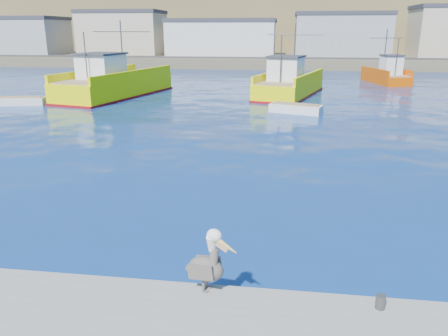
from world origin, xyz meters
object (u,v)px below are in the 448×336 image
at_px(pelican, 208,264).
at_px(skiff_mid, 296,109).
at_px(trawler_yellow_b, 289,84).
at_px(skiff_left, 21,102).
at_px(boat_orange, 387,74).
at_px(trawler_yellow_a, 114,84).

bearing_deg(pelican, skiff_mid, 84.39).
relative_size(trawler_yellow_b, skiff_left, 3.03).
bearing_deg(boat_orange, trawler_yellow_b, -133.84).
xyz_separation_m(trawler_yellow_a, trawler_yellow_b, (15.91, 2.65, -0.12)).
xyz_separation_m(skiff_left, pelican, (19.84, -25.02, 0.87)).
height_order(skiff_left, skiff_mid, skiff_mid).
relative_size(trawler_yellow_b, boat_orange, 1.50).
bearing_deg(skiff_mid, pelican, -95.61).
height_order(skiff_left, pelican, pelican).
bearing_deg(trawler_yellow_a, boat_orange, 27.78).
bearing_deg(trawler_yellow_a, trawler_yellow_b, 9.45).
distance_m(trawler_yellow_a, skiff_left, 8.13).
xyz_separation_m(trawler_yellow_b, skiff_mid, (0.45, -8.85, -0.78)).
bearing_deg(trawler_yellow_b, boat_orange, 46.16).
height_order(trawler_yellow_b, skiff_mid, trawler_yellow_b).
relative_size(skiff_left, skiff_mid, 0.98).
bearing_deg(skiff_left, pelican, -51.60).
distance_m(boat_orange, pelican, 46.70).
relative_size(skiff_mid, pelican, 2.74).
distance_m(trawler_yellow_b, pelican, 33.29).
relative_size(boat_orange, skiff_left, 2.02).
relative_size(trawler_yellow_b, skiff_mid, 2.97).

